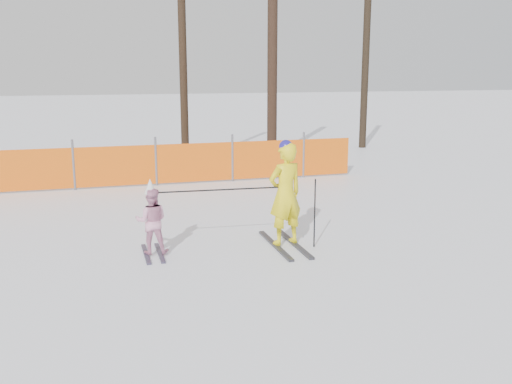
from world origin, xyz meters
TOP-DOWN VIEW (x-y plane):
  - ground at (0.00, 0.00)m, footprint 120.00×120.00m
  - adult at (0.56, 0.68)m, footprint 0.71×1.66m
  - child at (-1.64, 0.82)m, footprint 0.58×1.00m
  - ski_poles at (0.04, 0.65)m, footprint 2.53×0.36m
  - safety_fence at (-4.34, 6.40)m, footprint 17.35×0.06m
  - tree_trunks at (3.68, 10.30)m, footprint 7.34×2.34m

SIDE VIEW (x-z plane):
  - ground at x=0.00m, z-range 0.00..0.00m
  - safety_fence at x=-4.34m, z-range -0.07..1.18m
  - child at x=-1.64m, z-range -0.05..1.19m
  - ski_poles at x=0.04m, z-range 0.27..1.43m
  - adult at x=0.56m, z-range -0.01..1.79m
  - tree_trunks at x=3.68m, z-range -0.24..6.63m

